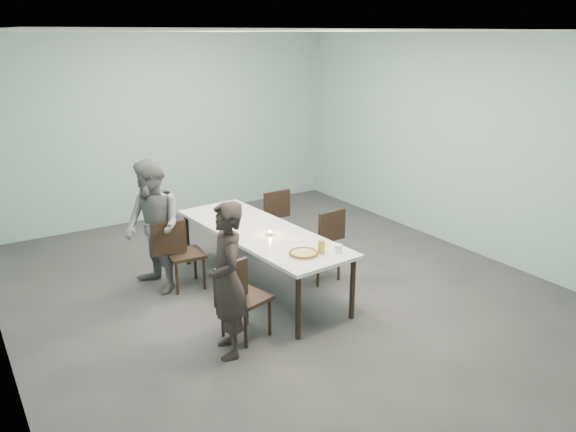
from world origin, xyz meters
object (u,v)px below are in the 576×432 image
diner_far (153,227)px  side_plate (295,240)px  chair_near_right (325,241)px  amber_tumbler (224,212)px  chair_far_right (270,217)px  tealight (270,233)px  beer_glass (321,247)px  water_tumbler (338,249)px  chair_near_left (240,294)px  chair_far_left (179,250)px  pizza (304,253)px  diner_near (227,280)px  table (261,235)px

diner_far → side_plate: diner_far is taller
chair_near_right → amber_tumbler: 1.35m
chair_far_right → tealight: (-0.73, -1.22, 0.27)m
beer_glass → amber_tumbler: 1.78m
water_tumbler → chair_near_left: bearing=173.0°
chair_far_left → pizza: (0.83, -1.46, 0.27)m
side_plate → tealight: tealight is taller
pizza → tealight: size_ratio=6.07×
pizza → diner_near: bearing=-170.1°
side_plate → water_tumbler: (0.19, -0.56, 0.04)m
diner_near → amber_tumbler: diner_near is taller
water_tumbler → amber_tumbler: bearing=103.6°
table → amber_tumbler: amber_tumbler is taller
diner_far → side_plate: (1.25, -1.16, -0.05)m
diner_near → tealight: diner_near is taller
chair_far_left → beer_glass: (1.01, -1.53, 0.32)m
diner_far → tealight: size_ratio=28.71×
amber_tumbler → chair_near_left: bearing=-111.8°
diner_far → chair_far_left: bearing=55.1°
diner_far → beer_glass: 2.08m
table → chair_far_left: bearing=147.2°
chair_far_left → diner_far: (-0.25, 0.12, 0.30)m
diner_near → water_tumbler: (1.33, 0.03, 0.03)m
chair_near_left → diner_near: bearing=-157.5°
side_plate → beer_glass: (0.02, -0.48, 0.07)m
chair_near_left → diner_far: 1.64m
chair_near_left → beer_glass: size_ratio=5.80×
table → chair_far_left: 1.01m
table → chair_far_left: chair_far_left is taller
amber_tumbler → side_plate: bearing=-78.5°
chair_near_left → amber_tumbler: size_ratio=10.88×
side_plate → amber_tumbler: bearing=101.5°
chair_near_right → diner_far: (-1.92, 0.82, 0.30)m
diner_near → tealight: size_ratio=27.40×
tealight → chair_far_left: bearing=138.9°
chair_far_right → pizza: chair_far_right is taller
table → tealight: 0.22m
chair_far_right → beer_glass: size_ratio=5.80×
table → water_tumbler: (0.35, -1.06, 0.10)m
side_plate → diner_far: bearing=137.0°
chair_far_right → beer_glass: beer_glass is taller
chair_near_right → pizza: size_ratio=2.56×
chair_near_left → water_tumbler: (1.12, -0.14, 0.29)m
chair_far_right → side_plate: chair_far_right is taller
table → amber_tumbler: bearing=97.3°
diner_near → diner_far: (-0.10, 1.75, 0.04)m
chair_near_left → diner_near: 0.38m
pizza → table: bearing=89.7°
chair_far_left → amber_tumbler: (0.74, 0.23, 0.29)m
water_tumbler → tealight: size_ratio=1.61×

